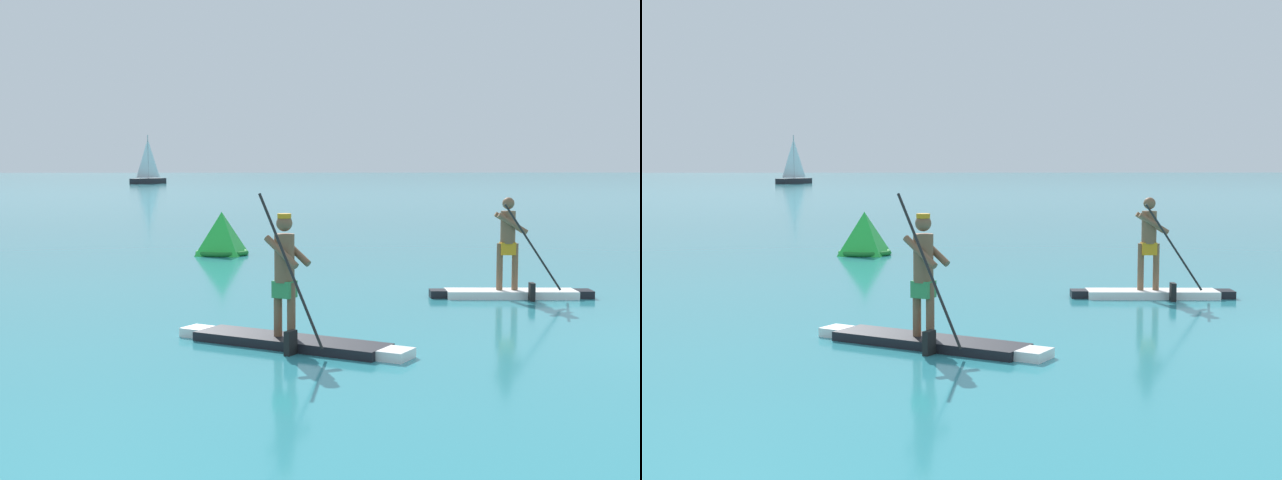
{
  "view_description": "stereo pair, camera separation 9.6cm",
  "coord_description": "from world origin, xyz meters",
  "views": [
    {
      "loc": [
        -7.03,
        -10.98,
        2.36
      ],
      "look_at": [
        -5.98,
        8.56,
        0.69
      ],
      "focal_mm": 50.48,
      "sensor_mm": 36.0,
      "label": 1
    },
    {
      "loc": [
        -6.93,
        -10.99,
        2.36
      ],
      "look_at": [
        -5.98,
        8.56,
        0.69
      ],
      "focal_mm": 50.48,
      "sensor_mm": 36.0,
      "label": 2
    }
  ],
  "objects": [
    {
      "name": "race_marker_buoy",
      "position": [
        -8.33,
        12.32,
        0.49
      ],
      "size": [
        1.57,
        1.57,
        1.12
      ],
      "color": "green",
      "rests_on": "ground"
    },
    {
      "name": "sailboat_left_horizon",
      "position": [
        -21.43,
        94.92,
        0.74
      ],
      "size": [
        3.68,
        5.72,
        5.66
      ],
      "rotation": [
        0.0,
        0.0,
        1.14
      ],
      "color": "black",
      "rests_on": "ground"
    },
    {
      "name": "paddleboarder_mid_center",
      "position": [
        -2.82,
        4.55,
        0.37
      ],
      "size": [
        2.88,
        0.89,
        1.78
      ],
      "rotation": [
        0.0,
        0.0,
        -0.06
      ],
      "color": "white",
      "rests_on": "ground"
    },
    {
      "name": "paddleboarder_near_left",
      "position": [
        -6.8,
        0.47,
        0.33
      ],
      "size": [
        3.03,
        2.16,
        2.02
      ],
      "rotation": [
        0.0,
        0.0,
        -0.57
      ],
      "color": "black",
      "rests_on": "ground"
    }
  ]
}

